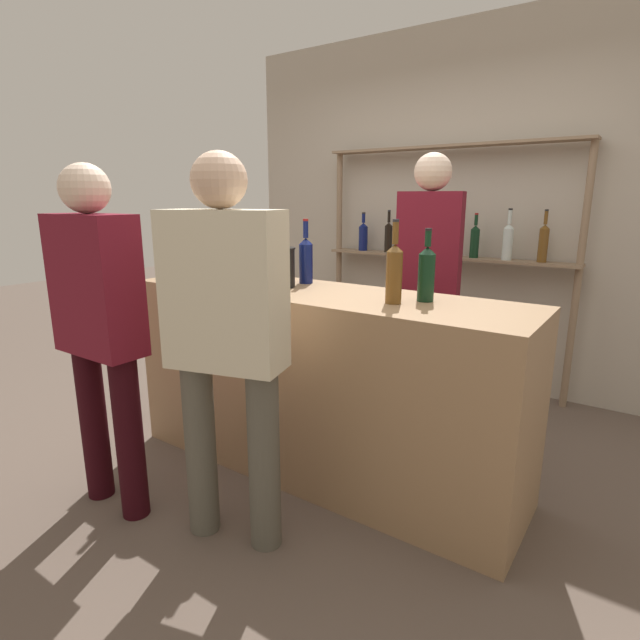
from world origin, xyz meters
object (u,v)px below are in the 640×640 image
(counter_bottle_0, at_px, (178,261))
(counter_bottle_4, at_px, (394,272))
(counter_bottle_2, at_px, (255,265))
(counter_bottle_3, at_px, (306,259))
(counter_bottle_1, at_px, (426,273))
(wine_glass, at_px, (213,258))
(ice_bucket, at_px, (279,267))
(customer_center, at_px, (226,329))
(cork_jar, at_px, (206,270))
(customer_left, at_px, (99,318))
(server_behind_counter, at_px, (428,267))

(counter_bottle_0, relative_size, counter_bottle_4, 0.84)
(counter_bottle_2, height_order, counter_bottle_3, counter_bottle_3)
(counter_bottle_1, xyz_separation_m, wine_glass, (-1.39, -0.03, -0.02))
(wine_glass, relative_size, ice_bucket, 0.71)
(counter_bottle_1, distance_m, ice_bucket, 0.82)
(counter_bottle_3, height_order, wine_glass, counter_bottle_3)
(counter_bottle_1, distance_m, customer_center, 0.97)
(counter_bottle_0, distance_m, wine_glass, 0.26)
(ice_bucket, relative_size, customer_center, 0.13)
(counter_bottle_2, height_order, customer_center, customer_center)
(counter_bottle_0, height_order, customer_center, customer_center)
(ice_bucket, bearing_deg, customer_center, -67.91)
(counter_bottle_1, relative_size, ice_bucket, 1.58)
(counter_bottle_0, xyz_separation_m, counter_bottle_1, (1.41, 0.29, 0.02))
(cork_jar, bearing_deg, wine_glass, 128.76)
(cork_jar, bearing_deg, counter_bottle_2, -0.88)
(counter_bottle_4, distance_m, ice_bucket, 0.72)
(counter_bottle_4, bearing_deg, cork_jar, -173.20)
(counter_bottle_0, relative_size, counter_bottle_3, 0.89)
(cork_jar, bearing_deg, counter_bottle_4, 6.80)
(wine_glass, xyz_separation_m, cork_jar, (0.19, -0.23, -0.04))
(counter_bottle_3, relative_size, ice_bucket, 1.68)
(counter_bottle_1, height_order, counter_bottle_3, counter_bottle_3)
(counter_bottle_2, distance_m, counter_bottle_3, 0.37)
(counter_bottle_4, distance_m, customer_center, 0.81)
(ice_bucket, distance_m, customer_center, 0.77)
(counter_bottle_4, relative_size, ice_bucket, 1.78)
(customer_left, distance_m, server_behind_counter, 1.97)
(counter_bottle_3, relative_size, server_behind_counter, 0.21)
(server_behind_counter, bearing_deg, counter_bottle_4, 2.64)
(server_behind_counter, bearing_deg, counter_bottle_3, -41.88)
(counter_bottle_3, distance_m, ice_bucket, 0.20)
(counter_bottle_0, relative_size, customer_center, 0.19)
(counter_bottle_0, distance_m, server_behind_counter, 1.55)
(counter_bottle_2, bearing_deg, customer_left, -117.92)
(counter_bottle_3, relative_size, customer_center, 0.22)
(ice_bucket, xyz_separation_m, customer_left, (-0.37, -0.85, -0.17))
(counter_bottle_3, relative_size, wine_glass, 2.36)
(customer_left, bearing_deg, counter_bottle_1, -51.45)
(counter_bottle_0, bearing_deg, server_behind_counter, 45.89)
(server_behind_counter, bearing_deg, cork_jar, -49.56)
(counter_bottle_0, xyz_separation_m, cork_jar, (0.21, 0.02, -0.04))
(wine_glass, xyz_separation_m, server_behind_counter, (1.06, 0.86, -0.07))
(counter_bottle_0, height_order, counter_bottle_3, counter_bottle_3)
(ice_bucket, bearing_deg, counter_bottle_4, -3.22)
(server_behind_counter, bearing_deg, wine_glass, -62.00)
(ice_bucket, distance_m, customer_left, 0.95)
(cork_jar, relative_size, customer_left, 0.10)
(counter_bottle_1, bearing_deg, customer_center, -124.04)
(counter_bottle_1, bearing_deg, counter_bottle_4, -127.67)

